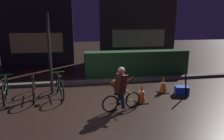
# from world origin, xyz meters

# --- Properties ---
(ground_plane) EXTENTS (40.00, 40.00, 0.00)m
(ground_plane) POSITION_xyz_m (0.00, 0.00, 0.00)
(ground_plane) COLOR black
(sidewalk_curb) EXTENTS (12.00, 0.24, 0.12)m
(sidewalk_curb) POSITION_xyz_m (0.00, 2.20, 0.06)
(sidewalk_curb) COLOR #56544F
(sidewalk_curb) RESTS_ON ground
(hedge_row) EXTENTS (4.80, 0.70, 1.14)m
(hedge_row) POSITION_xyz_m (1.80, 3.10, 0.57)
(hedge_row) COLOR #214723
(hedge_row) RESTS_ON ground
(storefront_left) EXTENTS (4.04, 0.54, 3.64)m
(storefront_left) POSITION_xyz_m (-3.10, 6.50, 1.81)
(storefront_left) COLOR #262328
(storefront_left) RESTS_ON ground
(storefront_right) EXTENTS (4.98, 0.54, 4.84)m
(storefront_right) POSITION_xyz_m (3.07, 7.20, 2.41)
(storefront_right) COLOR #383330
(storefront_right) RESTS_ON ground
(street_post) EXTENTS (0.10, 0.10, 2.74)m
(street_post) POSITION_xyz_m (-1.81, 1.20, 1.37)
(street_post) COLOR #2D2D33
(street_post) RESTS_ON ground
(parked_bike_leftmost) EXTENTS (0.49, 1.61, 0.76)m
(parked_bike_leftmost) POSITION_xyz_m (-3.21, 0.89, 0.34)
(parked_bike_leftmost) COLOR black
(parked_bike_leftmost) RESTS_ON ground
(parked_bike_left_mid) EXTENTS (0.46, 1.63, 0.76)m
(parked_bike_left_mid) POSITION_xyz_m (-2.35, 0.91, 0.34)
(parked_bike_left_mid) COLOR black
(parked_bike_left_mid) RESTS_ON ground
(parked_bike_center_left) EXTENTS (0.49, 1.64, 0.77)m
(parked_bike_center_left) POSITION_xyz_m (-1.53, 0.94, 0.35)
(parked_bike_center_left) COLOR black
(parked_bike_center_left) RESTS_ON ground
(traffic_cone_near) EXTENTS (0.36, 0.36, 0.60)m
(traffic_cone_near) POSITION_xyz_m (1.00, -0.10, 0.29)
(traffic_cone_near) COLOR black
(traffic_cone_near) RESTS_ON ground
(traffic_cone_far) EXTENTS (0.36, 0.36, 0.59)m
(traffic_cone_far) POSITION_xyz_m (2.03, 0.64, 0.29)
(traffic_cone_far) COLOR black
(traffic_cone_far) RESTS_ON ground
(blue_crate) EXTENTS (0.51, 0.42, 0.30)m
(blue_crate) POSITION_xyz_m (2.56, 0.30, 0.15)
(blue_crate) COLOR #193DB7
(blue_crate) RESTS_ON ground
(cyclist) EXTENTS (1.17, 0.50, 1.25)m
(cyclist) POSITION_xyz_m (0.25, -0.51, 0.63)
(cyclist) COLOR black
(cyclist) RESTS_ON ground
(closed_umbrella) EXTENTS (0.26, 0.25, 0.82)m
(closed_umbrella) POSITION_xyz_m (2.55, 0.05, 0.41)
(closed_umbrella) COLOR black
(closed_umbrella) RESTS_ON ground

